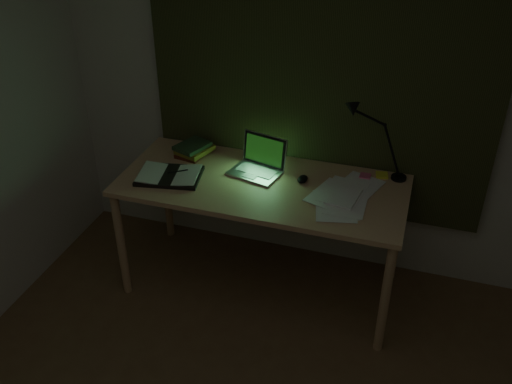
% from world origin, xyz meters
% --- Properties ---
extents(wall_back, '(3.50, 0.00, 2.50)m').
position_xyz_m(wall_back, '(0.00, 2.00, 1.25)').
color(wall_back, silver).
rests_on(wall_back, ground).
extents(curtain, '(2.20, 0.06, 2.00)m').
position_xyz_m(curtain, '(0.00, 1.96, 1.45)').
color(curtain, '#2E3319').
rests_on(curtain, wall_back).
extents(desk, '(1.78, 0.78, 0.81)m').
position_xyz_m(desk, '(-0.24, 1.53, 0.41)').
color(desk, tan).
rests_on(desk, floor).
extents(laptop, '(0.38, 0.41, 0.22)m').
position_xyz_m(laptop, '(-0.31, 1.63, 0.92)').
color(laptop, silver).
rests_on(laptop, desk).
extents(open_textbook, '(0.44, 0.35, 0.03)m').
position_xyz_m(open_textbook, '(-0.81, 1.42, 0.83)').
color(open_textbook, silver).
rests_on(open_textbook, desk).
extents(book_stack, '(0.23, 0.26, 0.09)m').
position_xyz_m(book_stack, '(-0.78, 1.75, 0.86)').
color(book_stack, silver).
rests_on(book_stack, desk).
extents(loose_papers, '(0.43, 0.45, 0.02)m').
position_xyz_m(loose_papers, '(0.22, 1.52, 0.82)').
color(loose_papers, white).
rests_on(loose_papers, desk).
extents(mouse, '(0.07, 0.10, 0.04)m').
position_xyz_m(mouse, '(-0.00, 1.63, 0.83)').
color(mouse, black).
rests_on(mouse, desk).
extents(sticky_yellow, '(0.09, 0.09, 0.02)m').
position_xyz_m(sticky_yellow, '(0.46, 1.84, 0.82)').
color(sticky_yellow, '#F6F734').
rests_on(sticky_yellow, desk).
extents(sticky_pink, '(0.07, 0.07, 0.01)m').
position_xyz_m(sticky_pink, '(0.36, 1.80, 0.82)').
color(sticky_pink, '#FF6390').
rests_on(sticky_pink, desk).
extents(desk_lamp, '(0.37, 0.31, 0.52)m').
position_xyz_m(desk_lamp, '(0.56, 1.84, 1.07)').
color(desk_lamp, black).
rests_on(desk_lamp, desk).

